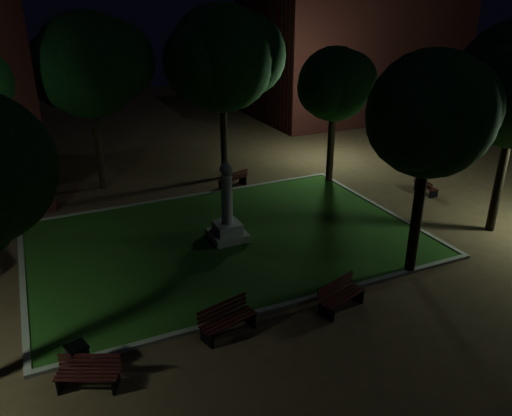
% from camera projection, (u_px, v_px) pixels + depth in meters
% --- Properties ---
extents(ground, '(80.00, 80.00, 0.00)m').
position_uv_depth(ground, '(248.00, 262.00, 18.43)').
color(ground, '#4E3925').
extents(lawn, '(15.00, 10.00, 0.08)m').
position_uv_depth(lawn, '(228.00, 239.00, 20.08)').
color(lawn, '#224D17').
rests_on(lawn, ground).
extents(lawn_kerb, '(15.40, 10.40, 0.12)m').
position_uv_depth(lawn_kerb, '(228.00, 239.00, 20.07)').
color(lawn_kerb, slate).
rests_on(lawn_kerb, ground).
extents(monument, '(1.40, 1.40, 3.20)m').
position_uv_depth(monument, '(227.00, 219.00, 19.72)').
color(monument, gray).
rests_on(monument, lawn).
extents(building_far, '(16.00, 10.00, 12.00)m').
position_uv_depth(building_far, '(352.00, 38.00, 39.71)').
color(building_far, '#541E1B').
rests_on(building_far, ground).
extents(tree_north_wl, '(6.02, 4.92, 8.56)m').
position_uv_depth(tree_north_wl, '(91.00, 65.00, 23.27)').
color(tree_north_wl, black).
rests_on(tree_north_wl, ground).
extents(tree_north_er, '(6.49, 5.30, 8.87)m').
position_uv_depth(tree_north_er, '(224.00, 59.00, 24.69)').
color(tree_north_er, black).
rests_on(tree_north_er, ground).
extents(tree_ne, '(4.45, 3.64, 6.91)m').
position_uv_depth(tree_ne, '(336.00, 84.00, 24.49)').
color(tree_ne, black).
rests_on(tree_ne, ground).
extents(tree_se, '(4.97, 4.05, 7.69)m').
position_uv_depth(tree_se, '(433.00, 114.00, 15.63)').
color(tree_se, black).
rests_on(tree_se, ground).
extents(lamppost_ne, '(1.18, 0.28, 4.27)m').
position_uv_depth(lamppost_ne, '(331.00, 109.00, 28.97)').
color(lamppost_ne, black).
rests_on(lamppost_ne, ground).
extents(bench_near_left, '(1.81, 1.00, 0.94)m').
position_uv_depth(bench_near_left, '(227.00, 320.00, 14.42)').
color(bench_near_left, black).
rests_on(bench_near_left, ground).
extents(bench_near_right, '(1.79, 1.09, 0.93)m').
position_uv_depth(bench_near_right, '(340.00, 296.00, 15.57)').
color(bench_near_right, black).
rests_on(bench_near_right, ground).
extents(bench_west_near, '(1.64, 1.15, 0.86)m').
position_uv_depth(bench_west_near, '(88.00, 374.00, 12.43)').
color(bench_west_near, black).
rests_on(bench_west_near, ground).
extents(bench_right_side, '(0.60, 1.41, 0.76)m').
position_uv_depth(bench_right_side, '(425.00, 187.00, 24.71)').
color(bench_right_side, black).
rests_on(bench_right_side, ground).
extents(bench_far_side, '(1.65, 0.98, 0.86)m').
position_uv_depth(bench_far_side, '(233.00, 180.00, 25.55)').
color(bench_far_side, black).
rests_on(bench_far_side, ground).
extents(trash_bin, '(0.64, 0.64, 0.87)m').
position_uv_depth(trash_bin, '(78.00, 359.00, 12.87)').
color(trash_bin, black).
rests_on(trash_bin, ground).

